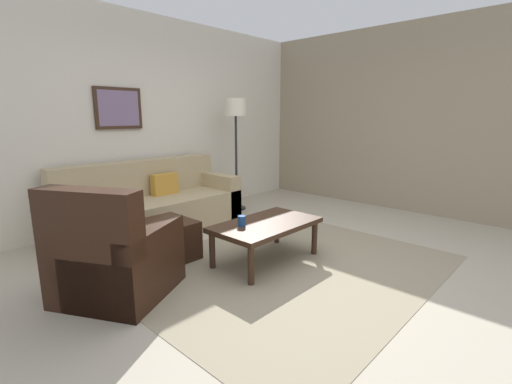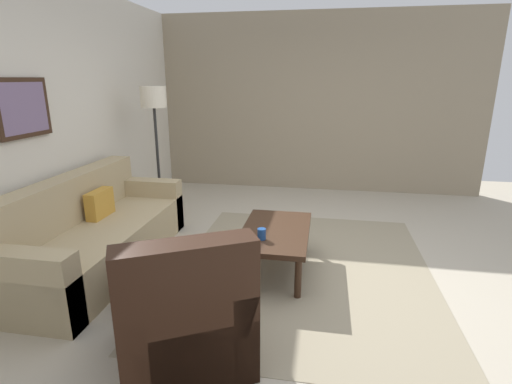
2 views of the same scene
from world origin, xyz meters
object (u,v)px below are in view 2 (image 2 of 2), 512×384
cup (262,234)px  framed_artwork (23,108)px  ottoman (171,277)px  lamp_standing (154,111)px  armchair_leather (185,322)px  coffee_table (275,235)px  couch_main (90,236)px

cup → framed_artwork: size_ratio=0.16×
ottoman → lamp_standing: (1.93, 0.92, 1.21)m
ottoman → framed_artwork: framed_artwork is taller
armchair_leather → coffee_table: bearing=-15.8°
couch_main → ottoman: couch_main is taller
cup → lamp_standing: size_ratio=0.06×
framed_artwork → lamp_standing: bearing=-18.0°
coffee_table → couch_main: bearing=96.7°
lamp_standing → couch_main: bearing=175.8°
coffee_table → framed_artwork: framed_artwork is taller
coffee_table → cup: bearing=159.9°
lamp_standing → coffee_table: bearing=-126.0°
armchair_leather → lamp_standing: 3.16m
armchair_leather → ottoman: size_ratio=1.94×
armchair_leather → couch_main: bearing=50.0°
coffee_table → framed_artwork: 2.56m
armchair_leather → ottoman: armchair_leather is taller
couch_main → armchair_leather: size_ratio=2.09×
lamp_standing → framed_artwork: size_ratio=2.75×
cup → lamp_standing: 2.41m
couch_main → coffee_table: bearing=-83.3°
coffee_table → lamp_standing: (1.25, 1.72, 1.05)m
armchair_leather → cup: (1.16, -0.31, 0.15)m
cup → coffee_table: bearing=-20.1°
ottoman → framed_artwork: 2.00m
ottoman → cup: (0.43, -0.70, 0.26)m
armchair_leather → framed_artwork: size_ratio=1.74×
couch_main → framed_artwork: framed_artwork is taller
couch_main → cup: 1.74m
ottoman → lamp_standing: bearing=25.6°
armchair_leather → lamp_standing: lamp_standing is taller
cup → framed_artwork: framed_artwork is taller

